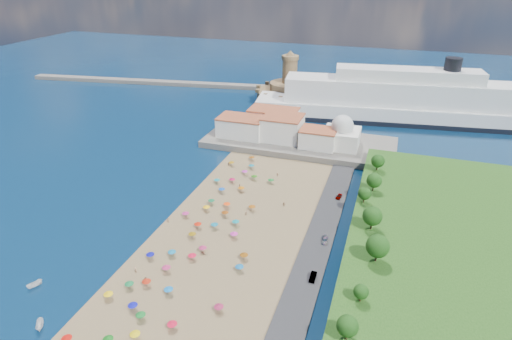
% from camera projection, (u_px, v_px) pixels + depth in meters
% --- Properties ---
extents(ground, '(700.00, 700.00, 0.00)m').
position_uv_depth(ground, '(222.00, 219.00, 147.18)').
color(ground, '#071938').
rests_on(ground, ground).
extents(terrace, '(90.00, 36.00, 3.00)m').
position_uv_depth(terrace, '(299.00, 142.00, 205.91)').
color(terrace, '#59544C').
rests_on(terrace, ground).
extents(jetty, '(18.00, 70.00, 2.40)m').
position_uv_depth(jetty, '(275.00, 116.00, 242.12)').
color(jetty, '#59544C').
rests_on(jetty, ground).
extents(breakwater, '(199.03, 34.77, 2.60)m').
position_uv_depth(breakwater, '(162.00, 83.00, 308.26)').
color(breakwater, '#59544C').
rests_on(breakwater, ground).
extents(waterfront_buildings, '(57.00, 29.00, 11.00)m').
position_uv_depth(waterfront_buildings, '(274.00, 127.00, 207.36)').
color(waterfront_buildings, silver).
rests_on(waterfront_buildings, terrace).
extents(domed_building, '(16.00, 16.00, 15.00)m').
position_uv_depth(domed_building, '(342.00, 134.00, 195.24)').
color(domed_building, silver).
rests_on(domed_building, terrace).
extents(fortress, '(40.00, 40.00, 32.40)m').
position_uv_depth(fortress, '(289.00, 93.00, 265.28)').
color(fortress, olive).
rests_on(fortress, ground).
extents(cruise_ship, '(164.08, 45.47, 35.49)m').
position_uv_depth(cruise_ship, '(404.00, 103.00, 233.75)').
color(cruise_ship, black).
rests_on(cruise_ship, ground).
extents(beach_parasols, '(31.91, 117.26, 2.20)m').
position_uv_depth(beach_parasols, '(202.00, 235.00, 135.20)').
color(beach_parasols, gray).
rests_on(beach_parasols, beach).
extents(beachgoers, '(35.64, 94.03, 1.89)m').
position_uv_depth(beachgoers, '(226.00, 214.00, 148.16)').
color(beachgoers, tan).
rests_on(beachgoers, beach).
extents(moored_boats, '(15.79, 15.74, 1.71)m').
position_uv_depth(moored_boats, '(37.00, 305.00, 109.38)').
color(moored_boats, white).
rests_on(moored_boats, ground).
extents(parked_cars, '(2.23, 51.78, 1.43)m').
position_uv_depth(parked_cars, '(326.00, 236.00, 135.73)').
color(parked_cars, gray).
rests_on(parked_cars, promenade).
extents(hillside_trees, '(11.79, 106.49, 8.16)m').
position_uv_depth(hillside_trees, '(369.00, 229.00, 123.85)').
color(hillside_trees, '#382314').
rests_on(hillside_trees, hillside).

